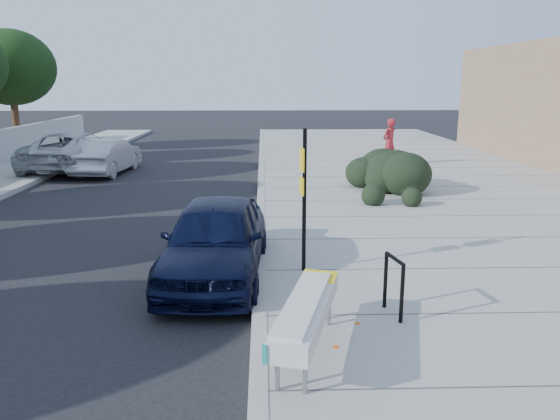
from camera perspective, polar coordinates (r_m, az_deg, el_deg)
The scene contains 12 objects.
ground at distance 10.09m, azimuth -2.11°, elevation -7.12°, with size 120.00×120.00×0.00m, color black.
sidewalk_near at distance 15.85m, azimuth 18.66°, elevation 0.04°, with size 11.20×50.00×0.15m, color gray.
curb_near at distance 14.86m, azimuth -2.02°, elevation -0.08°, with size 0.22×50.00×0.17m, color #9E9E99.
tree_far_f at distance 31.12m, azimuth -26.37°, elevation 13.18°, with size 4.40×4.40×6.07m.
bench at distance 6.92m, azimuth 2.77°, elevation -10.60°, with size 1.09×2.40×0.71m.
bike_rack at distance 8.20m, azimuth 11.81°, elevation -7.18°, with size 0.17×0.60×0.90m.
sign_post at distance 9.67m, azimuth 2.47°, elevation 1.93°, with size 0.12×0.30×2.58m.
hedge at distance 17.12m, azimuth 11.52°, elevation 4.09°, with size 1.89×3.79×1.42m, color black.
sedan_navy at distance 9.96m, azimuth -6.76°, elevation -3.03°, with size 1.74×4.31×1.47m, color black.
wagon_silver at distance 22.36m, azimuth -17.61°, elevation 5.37°, with size 1.44×4.12×1.36m, color #ABABB0.
suv_silver at distance 23.55m, azimuth -20.64°, elevation 5.77°, with size 2.60×5.63×1.57m, color #AEB2B4.
pedestrian at distance 22.89m, azimuth 11.34°, elevation 6.98°, with size 0.70×0.46×1.91m, color maroon.
Camera 1 is at (0.07, -9.45, 3.51)m, focal length 35.00 mm.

